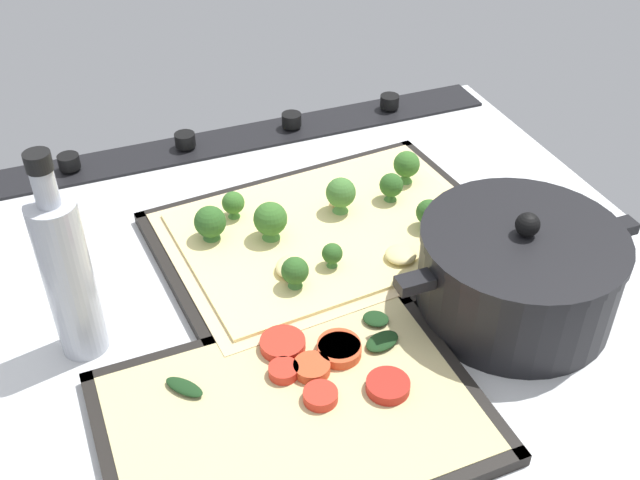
% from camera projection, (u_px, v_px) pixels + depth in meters
% --- Properties ---
extents(ground_plane, '(0.77, 0.70, 0.03)m').
position_uv_depth(ground_plane, '(324.00, 286.00, 0.84)').
color(ground_plane, silver).
extents(stove_control_panel, '(0.74, 0.07, 0.03)m').
position_uv_depth(stove_control_panel, '(240.00, 137.00, 1.06)').
color(stove_control_panel, black).
rests_on(stove_control_panel, ground_plane).
extents(baking_tray_front, '(0.41, 0.32, 0.01)m').
position_uv_depth(baking_tray_front, '(331.00, 240.00, 0.88)').
color(baking_tray_front, black).
rests_on(baking_tray_front, ground_plane).
extents(broccoli_pizza, '(0.38, 0.29, 0.06)m').
position_uv_depth(broccoli_pizza, '(329.00, 230.00, 0.87)').
color(broccoli_pizza, beige).
rests_on(broccoli_pizza, baking_tray_front).
extents(baking_tray_back, '(0.34, 0.25, 0.01)m').
position_uv_depth(baking_tray_back, '(293.00, 419.00, 0.67)').
color(baking_tray_back, black).
rests_on(baking_tray_back, ground_plane).
extents(veggie_pizza_back, '(0.31, 0.22, 0.02)m').
position_uv_depth(veggie_pizza_back, '(299.00, 405.00, 0.68)').
color(veggie_pizza_back, '#CDBD81').
rests_on(veggie_pizza_back, baking_tray_back).
extents(cooking_pot, '(0.27, 0.20, 0.12)m').
position_uv_depth(cooking_pot, '(518.00, 273.00, 0.76)').
color(cooking_pot, black).
rests_on(cooking_pot, ground_plane).
extents(oil_bottle, '(0.05, 0.05, 0.22)m').
position_uv_depth(oil_bottle, '(68.00, 275.00, 0.69)').
color(oil_bottle, '#B7BCC6').
rests_on(oil_bottle, ground_plane).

